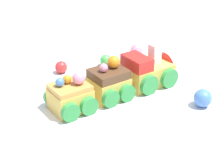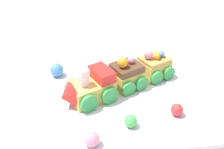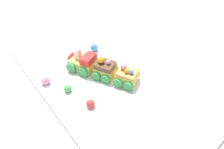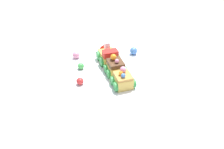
# 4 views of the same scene
# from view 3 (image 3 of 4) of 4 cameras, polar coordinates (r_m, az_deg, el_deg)

# --- Properties ---
(ground_plane) EXTENTS (10.00, 10.00, 0.00)m
(ground_plane) POSITION_cam_3_polar(r_m,az_deg,el_deg) (0.59, -5.52, -2.23)
(ground_plane) COLOR beige
(display_board) EXTENTS (0.74, 0.33, 0.01)m
(display_board) POSITION_cam_3_polar(r_m,az_deg,el_deg) (0.58, -5.56, -1.80)
(display_board) COLOR white
(display_board) RESTS_ON ground_plane
(cake_train_locomotive) EXTENTS (0.12, 0.10, 0.08)m
(cake_train_locomotive) POSITION_cam_3_polar(r_m,az_deg,el_deg) (0.61, -10.21, 3.98)
(cake_train_locomotive) COLOR #E0BC56
(cake_train_locomotive) RESTS_ON display_board
(cake_car_chocolate) EXTENTS (0.09, 0.09, 0.07)m
(cake_car_chocolate) POSITION_cam_3_polar(r_m,az_deg,el_deg) (0.57, -2.27, 1.63)
(cake_car_chocolate) COLOR #E0BC56
(cake_car_chocolate) RESTS_ON display_board
(cake_car_caramel) EXTENTS (0.09, 0.09, 0.07)m
(cake_car_caramel) POSITION_cam_3_polar(r_m,az_deg,el_deg) (0.55, 4.85, -0.74)
(cake_car_caramel) COLOR #E0BC56
(cake_car_caramel) RESTS_ON display_board
(gumball_blue) EXTENTS (0.03, 0.03, 0.03)m
(gumball_blue) POSITION_cam_3_polar(r_m,az_deg,el_deg) (0.70, -5.91, 8.82)
(gumball_blue) COLOR #4C84E0
(gumball_blue) RESTS_ON display_board
(gumball_green) EXTENTS (0.02, 0.02, 0.02)m
(gumball_green) POSITION_cam_3_polar(r_m,az_deg,el_deg) (0.54, -14.30, -4.37)
(gumball_green) COLOR #4CBC56
(gumball_green) RESTS_ON display_board
(gumball_pink) EXTENTS (0.03, 0.03, 0.03)m
(gumball_pink) POSITION_cam_3_polar(r_m,az_deg,el_deg) (0.59, -20.97, -1.76)
(gumball_pink) COLOR pink
(gumball_pink) RESTS_ON display_board
(gumball_red) EXTENTS (0.02, 0.02, 0.02)m
(gumball_red) POSITION_cam_3_polar(r_m,az_deg,el_deg) (0.49, -7.08, -9.42)
(gumball_red) COLOR red
(gumball_red) RESTS_ON display_board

